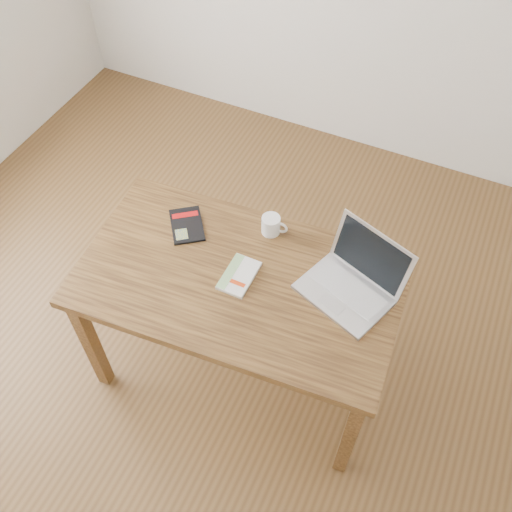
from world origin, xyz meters
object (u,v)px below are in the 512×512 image
at_px(black_guidebook, 187,225).
at_px(laptop, 353,280).
at_px(white_guidebook, 239,276).
at_px(coffee_mug, 272,225).
at_px(desk, 239,290).

relative_size(black_guidebook, laptop, 0.57).
relative_size(white_guidebook, coffee_mug, 1.66).
distance_m(black_guidebook, coffee_mug, 0.38).
height_order(white_guidebook, black_guidebook, white_guidebook).
bearing_deg(white_guidebook, desk, -72.24).
bearing_deg(coffee_mug, white_guidebook, -99.05).
bearing_deg(coffee_mug, laptop, -22.70).
relative_size(black_guidebook, coffee_mug, 2.08).
bearing_deg(white_guidebook, black_guidebook, 155.45).
height_order(laptop, coffee_mug, laptop).
height_order(white_guidebook, coffee_mug, coffee_mug).
bearing_deg(coffee_mug, black_guidebook, -164.95).
xyz_separation_m(desk, black_guidebook, (-0.33, 0.16, 0.09)).
height_order(desk, white_guidebook, white_guidebook).
xyz_separation_m(black_guidebook, coffee_mug, (0.35, 0.13, 0.04)).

